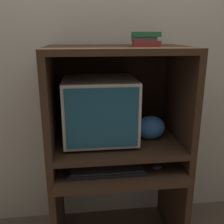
{
  "coord_description": "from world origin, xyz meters",
  "views": [
    {
      "loc": [
        -0.22,
        -1.31,
        1.45
      ],
      "look_at": [
        -0.03,
        0.28,
        0.97
      ],
      "focal_mm": 42.0,
      "sensor_mm": 36.0,
      "label": 1
    }
  ],
  "objects_px": {
    "snack_bag": "(150,128)",
    "mouse": "(157,167)",
    "crt_monitor": "(100,109)",
    "book_stack": "(146,39)",
    "keyboard": "(107,171)"
  },
  "relations": [
    {
      "from": "keyboard",
      "to": "snack_bag",
      "type": "relative_size",
      "value": 2.48
    },
    {
      "from": "keyboard",
      "to": "mouse",
      "type": "relative_size",
      "value": 7.42
    },
    {
      "from": "crt_monitor",
      "to": "mouse",
      "type": "relative_size",
      "value": 7.08
    },
    {
      "from": "snack_bag",
      "to": "mouse",
      "type": "bearing_deg",
      "value": -89.7
    },
    {
      "from": "book_stack",
      "to": "keyboard",
      "type": "bearing_deg",
      "value": -148.26
    },
    {
      "from": "crt_monitor",
      "to": "book_stack",
      "type": "distance_m",
      "value": 0.51
    },
    {
      "from": "mouse",
      "to": "snack_bag",
      "type": "distance_m",
      "value": 0.26
    },
    {
      "from": "snack_bag",
      "to": "book_stack",
      "type": "xyz_separation_m",
      "value": [
        -0.06,
        -0.04,
        0.56
      ]
    },
    {
      "from": "crt_monitor",
      "to": "book_stack",
      "type": "bearing_deg",
      "value": -11.85
    },
    {
      "from": "crt_monitor",
      "to": "book_stack",
      "type": "xyz_separation_m",
      "value": [
        0.27,
        -0.06,
        0.43
      ]
    },
    {
      "from": "mouse",
      "to": "crt_monitor",
      "type": "bearing_deg",
      "value": 149.15
    },
    {
      "from": "crt_monitor",
      "to": "mouse",
      "type": "height_order",
      "value": "crt_monitor"
    },
    {
      "from": "crt_monitor",
      "to": "mouse",
      "type": "distance_m",
      "value": 0.51
    },
    {
      "from": "keyboard",
      "to": "mouse",
      "type": "distance_m",
      "value": 0.31
    },
    {
      "from": "crt_monitor",
      "to": "keyboard",
      "type": "height_order",
      "value": "crt_monitor"
    }
  ]
}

